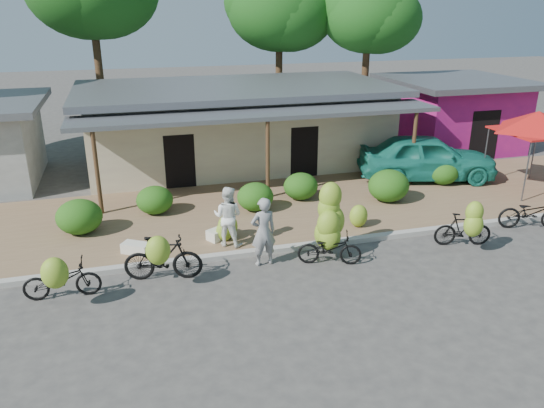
# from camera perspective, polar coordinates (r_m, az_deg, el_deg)

# --- Properties ---
(ground) EXTENTS (100.00, 100.00, 0.00)m
(ground) POSITION_cam_1_polar(r_m,az_deg,el_deg) (13.43, 6.60, -8.28)
(ground) COLOR #3D3B39
(ground) RESTS_ON ground
(sidewalk) EXTENTS (60.00, 6.00, 0.12)m
(sidewalk) POSITION_cam_1_polar(r_m,az_deg,el_deg) (17.69, 0.50, -0.59)
(sidewalk) COLOR #8A6A4A
(sidewalk) RESTS_ON ground
(curb) EXTENTS (60.00, 0.25, 0.15)m
(curb) POSITION_cam_1_polar(r_m,az_deg,el_deg) (15.06, 3.74, -4.52)
(curb) COLOR #A8A399
(curb) RESTS_ON ground
(shop_main) EXTENTS (13.00, 8.50, 3.35)m
(shop_main) POSITION_cam_1_polar(r_m,az_deg,el_deg) (22.74, -3.75, 8.56)
(shop_main) COLOR beige
(shop_main) RESTS_ON ground
(shop_pink) EXTENTS (6.00, 6.00, 3.25)m
(shop_pink) POSITION_cam_1_polar(r_m,az_deg,el_deg) (26.99, 18.86, 9.32)
(shop_pink) COLOR #C21D73
(shop_pink) RESTS_ON ground
(tree_center_right) EXTENTS (5.39, 5.28, 8.39)m
(tree_center_right) POSITION_cam_1_polar(r_m,az_deg,el_deg) (28.56, 0.33, 20.47)
(tree_center_right) COLOR #533521
(tree_center_right) RESTS_ON ground
(tree_near_right) EXTENTS (4.81, 4.66, 7.91)m
(tree_near_right) POSITION_cam_1_polar(r_m,az_deg,el_deg) (28.11, 9.90, 19.65)
(tree_near_right) COLOR #533521
(tree_near_right) RESTS_ON ground
(hedge_0) EXTENTS (1.33, 1.20, 1.04)m
(hedge_0) POSITION_cam_1_polar(r_m,az_deg,el_deg) (16.54, -20.03, -1.30)
(hedge_0) COLOR #275312
(hedge_0) RESTS_ON sidewalk
(hedge_1) EXTENTS (1.17, 1.06, 0.92)m
(hedge_1) POSITION_cam_1_polar(r_m,az_deg,el_deg) (17.46, -12.50, 0.42)
(hedge_1) COLOR #275312
(hedge_1) RESTS_ON sidewalk
(hedge_2) EXTENTS (1.20, 1.08, 0.94)m
(hedge_2) POSITION_cam_1_polar(r_m,az_deg,el_deg) (17.31, -1.81, 0.79)
(hedge_2) COLOR #275312
(hedge_2) RESTS_ON sidewalk
(hedge_3) EXTENTS (1.20, 1.08, 0.94)m
(hedge_3) POSITION_cam_1_polar(r_m,az_deg,el_deg) (18.34, 3.11, 1.92)
(hedge_3) COLOR #275312
(hedge_3) RESTS_ON sidewalk
(hedge_4) EXTENTS (1.42, 1.28, 1.11)m
(hedge_4) POSITION_cam_1_polar(r_m,az_deg,el_deg) (18.54, 12.44, 1.94)
(hedge_4) COLOR #275312
(hedge_4) RESTS_ON sidewalk
(hedge_5) EXTENTS (1.16, 1.04, 0.91)m
(hedge_5) POSITION_cam_1_polar(r_m,az_deg,el_deg) (20.91, 17.97, 3.24)
(hedge_5) COLOR #275312
(hedge_5) RESTS_ON sidewalk
(red_canopy) EXTENTS (3.50, 3.50, 2.86)m
(red_canopy) POSITION_cam_1_polar(r_m,az_deg,el_deg) (21.08, 26.65, 7.94)
(red_canopy) COLOR #59595E
(red_canopy) RESTS_ON sidewalk
(bike_far_left) EXTENTS (1.78, 1.24, 1.34)m
(bike_far_left) POSITION_cam_1_polar(r_m,az_deg,el_deg) (13.25, -21.78, -7.46)
(bike_far_left) COLOR black
(bike_far_left) RESTS_ON ground
(bike_left) EXTENTS (2.01, 1.35, 1.47)m
(bike_left) POSITION_cam_1_polar(r_m,az_deg,el_deg) (13.35, -11.71, -5.61)
(bike_left) COLOR black
(bike_left) RESTS_ON ground
(bike_center) EXTENTS (1.78, 1.39, 2.10)m
(bike_center) POSITION_cam_1_polar(r_m,az_deg,el_deg) (14.21, 6.20, -2.80)
(bike_center) COLOR black
(bike_center) RESTS_ON ground
(bike_right) EXTENTS (1.69, 1.29, 1.56)m
(bike_right) POSITION_cam_1_polar(r_m,az_deg,el_deg) (15.79, 20.14, -2.30)
(bike_right) COLOR black
(bike_right) RESTS_ON ground
(bike_far_right) EXTENTS (2.08, 1.26, 1.03)m
(bike_far_right) POSITION_cam_1_polar(r_m,az_deg,el_deg) (18.02, 26.12, -0.84)
(bike_far_right) COLOR black
(bike_far_right) RESTS_ON ground
(loose_banana_a) EXTENTS (0.58, 0.49, 0.72)m
(loose_banana_a) POSITION_cam_1_polar(r_m,az_deg,el_deg) (15.34, -4.79, -2.39)
(loose_banana_a) COLOR #94B62D
(loose_banana_a) RESTS_ON sidewalk
(loose_banana_b) EXTENTS (0.48, 0.41, 0.60)m
(loose_banana_b) POSITION_cam_1_polar(r_m,az_deg,el_deg) (15.19, -5.13, -2.89)
(loose_banana_b) COLOR #94B62D
(loose_banana_b) RESTS_ON sidewalk
(loose_banana_c) EXTENTS (0.56, 0.48, 0.70)m
(loose_banana_c) POSITION_cam_1_polar(r_m,az_deg,el_deg) (16.27, 9.29, -1.27)
(loose_banana_c) COLOR #94B62D
(loose_banana_c) RESTS_ON sidewalk
(sack_near) EXTENTS (0.94, 0.78, 0.30)m
(sack_near) POSITION_cam_1_polar(r_m,az_deg,el_deg) (15.44, -5.46, -3.11)
(sack_near) COLOR silver
(sack_near) RESTS_ON sidewalk
(sack_far) EXTENTS (0.84, 0.73, 0.28)m
(sack_far) POSITION_cam_1_polar(r_m,az_deg,el_deg) (14.94, -14.41, -4.60)
(sack_far) COLOR silver
(sack_far) RESTS_ON sidewalk
(vendor) EXTENTS (0.73, 0.52, 1.88)m
(vendor) POSITION_cam_1_polar(r_m,az_deg,el_deg) (13.78, -0.93, -3.00)
(vendor) COLOR gray
(vendor) RESTS_ON ground
(bystander) EXTENTS (1.05, 0.99, 1.72)m
(bystander) POSITION_cam_1_polar(r_m,az_deg,el_deg) (14.71, -4.77, -1.33)
(bystander) COLOR white
(bystander) RESTS_ON sidewalk
(teal_van) EXTENTS (5.50, 3.33, 1.75)m
(teal_van) POSITION_cam_1_polar(r_m,az_deg,el_deg) (21.22, 16.33, 4.86)
(teal_van) COLOR #1B7D6A
(teal_van) RESTS_ON sidewalk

